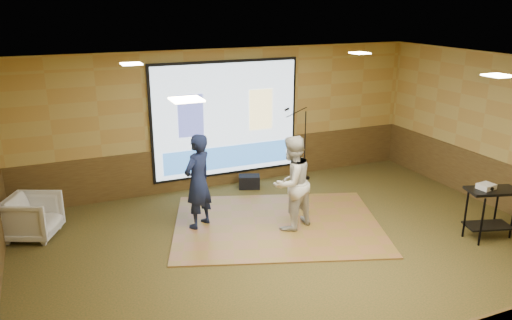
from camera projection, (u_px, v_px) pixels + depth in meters
name	position (u px, v px, depth m)	size (l,w,h in m)	color
ground	(299.00, 251.00, 8.23)	(9.00, 9.00, 0.00)	#283417
room_shell	(303.00, 128.00, 7.59)	(9.04, 7.04, 3.02)	#AE9348
wainscot_back	(227.00, 164.00, 11.13)	(9.00, 0.04, 0.95)	#432C16
wainscot_right	(502.00, 187.00, 9.76)	(0.04, 7.00, 0.95)	#432C16
projector_screen	(226.00, 120.00, 10.78)	(3.32, 0.06, 2.52)	black
downlight_nw	(131.00, 64.00, 8.07)	(0.32, 0.32, 0.02)	#F9E8BA
downlight_ne	(360.00, 53.00, 9.72)	(0.32, 0.32, 0.02)	#F9E8BA
downlight_sw	(186.00, 100.00, 5.18)	(0.32, 0.32, 0.02)	#F9E8BA
downlight_se	(498.00, 76.00, 6.83)	(0.32, 0.32, 0.02)	#F9E8BA
dance_floor	(277.00, 224.00, 9.20)	(3.74, 2.85, 0.03)	brown
player_left	(198.00, 181.00, 8.85)	(0.63, 0.41, 1.73)	#121A3B
player_right	(292.00, 183.00, 8.79)	(0.83, 0.65, 1.71)	beige
av_table	(491.00, 205.00, 8.54)	(0.85, 0.45, 0.90)	black
projector	(486.00, 186.00, 8.46)	(0.27, 0.22, 0.09)	silver
mic_stand	(302.00, 158.00, 11.44)	(0.67, 0.27, 1.71)	black
banquet_chair	(33.00, 217.00, 8.63)	(0.81, 0.83, 0.75)	gray
duffel_bag	(249.00, 182.00, 10.98)	(0.45, 0.30, 0.28)	black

